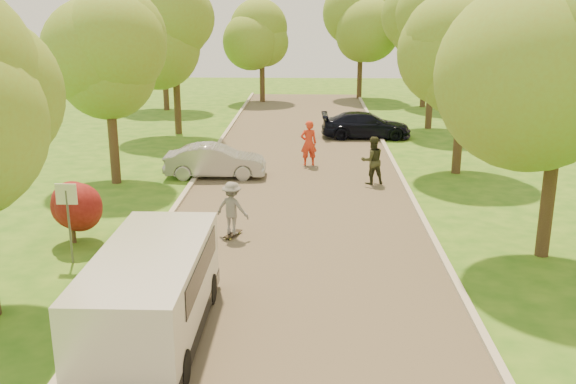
# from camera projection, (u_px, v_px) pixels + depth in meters

# --- Properties ---
(ground) EXTENTS (100.00, 100.00, 0.00)m
(ground) POSITION_uv_depth(u_px,v_px,m) (285.00, 343.00, 12.94)
(ground) COLOR #2A6317
(ground) RESTS_ON ground
(road) EXTENTS (8.00, 60.00, 0.01)m
(road) POSITION_uv_depth(u_px,v_px,m) (295.00, 217.00, 20.62)
(road) COLOR #4C4438
(road) RESTS_ON ground
(curb_left) EXTENTS (0.18, 60.00, 0.12)m
(curb_left) POSITION_uv_depth(u_px,v_px,m) (170.00, 214.00, 20.75)
(curb_left) COLOR #B2AD9E
(curb_left) RESTS_ON ground
(curb_right) EXTENTS (0.18, 60.00, 0.12)m
(curb_right) POSITION_uv_depth(u_px,v_px,m) (422.00, 217.00, 20.46)
(curb_right) COLOR #B2AD9E
(curb_right) RESTS_ON ground
(street_sign) EXTENTS (0.55, 0.06, 2.17)m
(street_sign) POSITION_uv_depth(u_px,v_px,m) (67.00, 207.00, 16.55)
(street_sign) COLOR #59595E
(street_sign) RESTS_ON ground
(red_shrub) EXTENTS (1.70, 1.70, 1.95)m
(red_shrub) POSITION_uv_depth(u_px,v_px,m) (71.00, 206.00, 18.14)
(red_shrub) COLOR #382619
(red_shrub) RESTS_ON ground
(tree_l_midb) EXTENTS (4.30, 4.20, 6.62)m
(tree_l_midb) POSITION_uv_depth(u_px,v_px,m) (112.00, 62.00, 23.42)
(tree_l_midb) COLOR #382619
(tree_l_midb) RESTS_ON ground
(tree_l_far) EXTENTS (4.92, 4.80, 7.79)m
(tree_l_far) POSITION_uv_depth(u_px,v_px,m) (178.00, 28.00, 32.76)
(tree_l_far) COLOR #382619
(tree_l_far) RESTS_ON ground
(tree_r_mida) EXTENTS (5.13, 5.00, 7.95)m
(tree_r_mida) POSITION_uv_depth(u_px,v_px,m) (575.00, 48.00, 15.96)
(tree_r_mida) COLOR #382619
(tree_r_mida) RESTS_ON ground
(tree_r_midb) EXTENTS (4.51, 4.40, 7.01)m
(tree_r_midb) POSITION_uv_depth(u_px,v_px,m) (470.00, 51.00, 24.79)
(tree_r_midb) COLOR #382619
(tree_r_midb) RESTS_ON ground
(tree_r_far) EXTENTS (5.33, 5.20, 8.34)m
(tree_r_far) POSITION_uv_depth(u_px,v_px,m) (439.00, 20.00, 34.10)
(tree_r_far) COLOR #382619
(tree_r_far) RESTS_ON ground
(tree_bg_a) EXTENTS (5.12, 5.00, 7.72)m
(tree_bg_a) POSITION_uv_depth(u_px,v_px,m) (166.00, 26.00, 40.56)
(tree_bg_a) COLOR #382619
(tree_bg_a) RESTS_ON ground
(tree_bg_b) EXTENTS (5.12, 5.00, 7.95)m
(tree_bg_b) POSITION_uv_depth(u_px,v_px,m) (431.00, 22.00, 41.83)
(tree_bg_b) COLOR #382619
(tree_bg_b) RESTS_ON ground
(tree_bg_c) EXTENTS (4.92, 4.80, 7.33)m
(tree_bg_c) POSITION_uv_depth(u_px,v_px,m) (265.00, 29.00, 44.28)
(tree_bg_c) COLOR #382619
(tree_bg_c) RESTS_ON ground
(tree_bg_d) EXTENTS (5.12, 5.00, 7.72)m
(tree_bg_d) POSITION_uv_depth(u_px,v_px,m) (364.00, 24.00, 45.87)
(tree_bg_d) COLOR #382619
(tree_bg_d) RESTS_ON ground
(minivan) EXTENTS (2.04, 5.14, 1.91)m
(minivan) POSITION_uv_depth(u_px,v_px,m) (152.00, 292.00, 12.88)
(minivan) COLOR silver
(minivan) RESTS_ON ground
(silver_sedan) EXTENTS (4.01, 1.51, 1.31)m
(silver_sedan) POSITION_uv_depth(u_px,v_px,m) (215.00, 161.00, 25.35)
(silver_sedan) COLOR #9D9EA2
(silver_sedan) RESTS_ON ground
(dark_sedan) EXTENTS (4.60, 1.93, 1.33)m
(dark_sedan) POSITION_uv_depth(u_px,v_px,m) (366.00, 125.00, 32.94)
(dark_sedan) COLOR black
(dark_sedan) RESTS_ON ground
(longboard) EXTENTS (0.50, 0.83, 0.09)m
(longboard) POSITION_uv_depth(u_px,v_px,m) (233.00, 234.00, 18.88)
(longboard) COLOR black
(longboard) RESTS_ON ground
(skateboarder) EXTENTS (1.16, 0.92, 1.58)m
(skateboarder) POSITION_uv_depth(u_px,v_px,m) (232.00, 208.00, 18.66)
(skateboarder) COLOR slate
(skateboarder) RESTS_ON longboard
(person_striped) EXTENTS (0.79, 0.61, 1.94)m
(person_striped) POSITION_uv_depth(u_px,v_px,m) (309.00, 143.00, 27.12)
(person_striped) COLOR red
(person_striped) RESTS_ON ground
(person_olive) EXTENTS (1.06, 0.93, 1.84)m
(person_olive) POSITION_uv_depth(u_px,v_px,m) (372.00, 160.00, 24.29)
(person_olive) COLOR #2E311D
(person_olive) RESTS_ON ground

